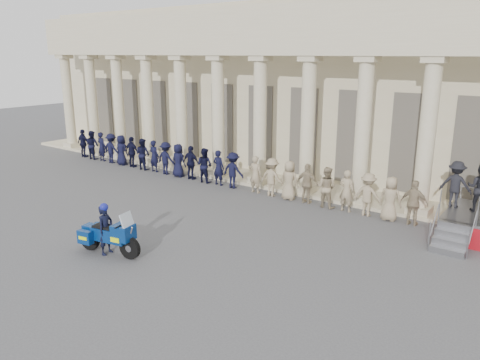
% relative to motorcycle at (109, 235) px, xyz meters
% --- Properties ---
extents(ground, '(90.00, 90.00, 0.00)m').
position_rel_motorcycle_xyz_m(ground, '(0.58, 1.78, -0.67)').
color(ground, '#49494C').
rests_on(ground, ground).
extents(building, '(40.00, 12.50, 9.00)m').
position_rel_motorcycle_xyz_m(building, '(0.58, 16.53, 3.86)').
color(building, '#C5B894').
rests_on(building, ground).
extents(officer_rank, '(21.61, 0.67, 1.78)m').
position_rel_motorcycle_xyz_m(officer_rank, '(-3.12, 8.64, 0.22)').
color(officer_rank, black).
rests_on(officer_rank, ground).
extents(motorcycle, '(2.40, 1.15, 1.55)m').
position_rel_motorcycle_xyz_m(motorcycle, '(0.00, 0.00, 0.00)').
color(motorcycle, black).
rests_on(motorcycle, ground).
extents(rider, '(0.50, 0.67, 1.75)m').
position_rel_motorcycle_xyz_m(rider, '(-0.13, -0.03, 0.20)').
color(rider, black).
rests_on(rider, ground).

